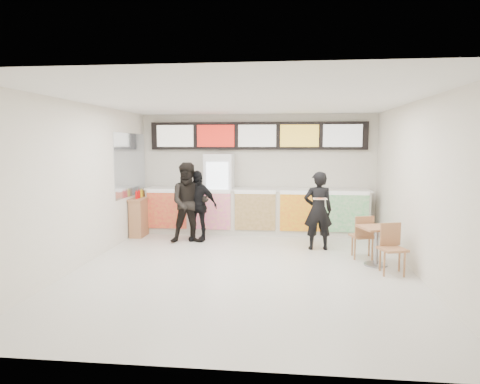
# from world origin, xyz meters

# --- Properties ---
(floor) EXTENTS (7.00, 7.00, 0.00)m
(floor) POSITION_xyz_m (0.00, 0.00, 0.00)
(floor) COLOR beige
(floor) RESTS_ON ground
(ceiling) EXTENTS (7.00, 7.00, 0.00)m
(ceiling) POSITION_xyz_m (0.00, 0.00, 3.00)
(ceiling) COLOR white
(ceiling) RESTS_ON wall_back
(wall_back) EXTENTS (6.00, 0.00, 6.00)m
(wall_back) POSITION_xyz_m (0.00, 3.50, 1.50)
(wall_back) COLOR silver
(wall_back) RESTS_ON floor
(wall_left) EXTENTS (0.00, 7.00, 7.00)m
(wall_left) POSITION_xyz_m (-3.00, 0.00, 1.50)
(wall_left) COLOR silver
(wall_left) RESTS_ON floor
(wall_right) EXTENTS (0.00, 7.00, 7.00)m
(wall_right) POSITION_xyz_m (3.00, 0.00, 1.50)
(wall_right) COLOR silver
(wall_right) RESTS_ON floor
(service_counter) EXTENTS (5.56, 0.77, 1.14)m
(service_counter) POSITION_xyz_m (0.00, 3.09, 0.57)
(service_counter) COLOR silver
(service_counter) RESTS_ON floor
(menu_board) EXTENTS (5.50, 0.14, 0.70)m
(menu_board) POSITION_xyz_m (0.00, 3.41, 2.45)
(menu_board) COLOR black
(menu_board) RESTS_ON wall_back
(drinks_fridge) EXTENTS (0.70, 0.67, 2.00)m
(drinks_fridge) POSITION_xyz_m (-0.93, 3.11, 1.00)
(drinks_fridge) COLOR white
(drinks_fridge) RESTS_ON floor
(mirror_panel) EXTENTS (0.01, 2.00, 1.50)m
(mirror_panel) POSITION_xyz_m (-2.99, 2.45, 1.75)
(mirror_panel) COLOR #B2B7BF
(mirror_panel) RESTS_ON wall_left
(customer_main) EXTENTS (0.65, 0.46, 1.68)m
(customer_main) POSITION_xyz_m (1.43, 1.59, 0.84)
(customer_main) COLOR black
(customer_main) RESTS_ON floor
(customer_left) EXTENTS (1.04, 0.90, 1.83)m
(customer_left) POSITION_xyz_m (-1.44, 1.91, 0.92)
(customer_left) COLOR black
(customer_left) RESTS_ON floor
(customer_mid) EXTENTS (1.01, 0.55, 1.64)m
(customer_mid) POSITION_xyz_m (-1.31, 2.15, 0.82)
(customer_mid) COLOR black
(customer_mid) RESTS_ON floor
(pizza_slice) EXTENTS (0.36, 0.36, 0.02)m
(pizza_slice) POSITION_xyz_m (1.43, 1.14, 1.16)
(pizza_slice) COLOR beige
(pizza_slice) RESTS_ON customer_main
(cafe_table) EXTENTS (0.85, 1.54, 0.87)m
(cafe_table) POSITION_xyz_m (2.42, 0.47, 0.51)
(cafe_table) COLOR #AE794F
(cafe_table) RESTS_ON floor
(condiment_ledge) EXTENTS (0.34, 0.83, 1.11)m
(condiment_ledge) POSITION_xyz_m (-2.82, 2.54, 0.48)
(condiment_ledge) COLOR #AE794F
(condiment_ledge) RESTS_ON floor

